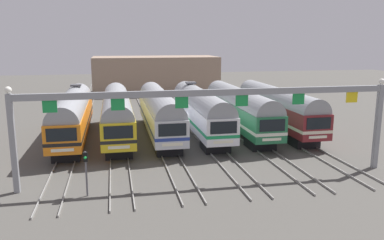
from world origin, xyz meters
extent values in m
plane|color=#4C4944|center=(0.00, 0.00, 0.00)|extent=(160.00, 160.00, 0.00)
cube|color=gray|center=(-11.43, 17.00, 0.07)|extent=(0.07, 70.00, 0.15)
cube|color=gray|center=(-10.00, 17.00, 0.07)|extent=(0.07, 70.00, 0.15)
cube|color=gray|center=(-7.15, 17.00, 0.07)|extent=(0.07, 70.00, 0.15)
cube|color=gray|center=(-5.71, 17.00, 0.07)|extent=(0.07, 70.00, 0.15)
cube|color=gray|center=(-2.86, 17.00, 0.07)|extent=(0.07, 70.00, 0.15)
cube|color=gray|center=(-1.43, 17.00, 0.07)|extent=(0.07, 70.00, 0.15)
cube|color=gray|center=(1.43, 17.00, 0.07)|extent=(0.07, 70.00, 0.15)
cube|color=gray|center=(2.86, 17.00, 0.07)|extent=(0.07, 70.00, 0.15)
cube|color=gray|center=(5.71, 17.00, 0.07)|extent=(0.07, 70.00, 0.15)
cube|color=gray|center=(7.15, 17.00, 0.07)|extent=(0.07, 70.00, 0.15)
cube|color=gray|center=(10.00, 17.00, 0.07)|extent=(0.07, 70.00, 0.15)
cube|color=gray|center=(11.43, 17.00, 0.07)|extent=(0.07, 70.00, 0.15)
cube|color=orange|center=(-10.71, 0.00, 2.23)|extent=(2.85, 18.00, 2.35)
cube|color=black|center=(-10.71, 0.00, 1.87)|extent=(2.88, 18.02, 0.28)
cylinder|color=gray|center=(-10.71, 0.00, 3.40)|extent=(2.74, 17.64, 2.74)
cube|color=black|center=(-10.71, -9.02, 2.70)|extent=(2.28, 0.06, 1.03)
cube|color=silver|center=(-10.71, -9.02, 1.47)|extent=(1.71, 0.05, 0.24)
cube|color=black|center=(-10.71, -6.30, 0.53)|extent=(2.28, 2.60, 1.05)
cube|color=black|center=(-10.71, 6.30, 0.53)|extent=(2.28, 2.60, 1.05)
cube|color=#4C4C51|center=(-10.71, 5.04, 4.95)|extent=(1.10, 1.10, 0.20)
cube|color=gold|center=(-6.43, 0.00, 2.23)|extent=(2.85, 18.00, 2.35)
cube|color=black|center=(-6.43, 0.00, 1.87)|extent=(2.88, 18.02, 0.28)
cylinder|color=gray|center=(-6.43, 0.00, 3.40)|extent=(2.74, 17.64, 2.74)
cube|color=black|center=(-6.43, -9.02, 2.70)|extent=(2.28, 0.06, 1.03)
cube|color=silver|center=(-6.43, -9.02, 1.47)|extent=(1.71, 0.05, 0.24)
cube|color=black|center=(-6.43, -6.30, 0.53)|extent=(2.28, 2.60, 1.05)
cube|color=black|center=(-6.43, 6.30, 0.53)|extent=(2.28, 2.60, 1.05)
cube|color=silver|center=(-2.14, 0.00, 2.23)|extent=(2.85, 18.00, 2.35)
cube|color=navy|center=(-2.14, 0.00, 1.87)|extent=(2.88, 18.02, 0.28)
cylinder|color=gray|center=(-2.14, 0.00, 3.40)|extent=(2.74, 17.64, 2.74)
cube|color=black|center=(-2.14, -9.02, 2.70)|extent=(2.28, 0.06, 1.03)
cube|color=silver|center=(-2.14, -9.02, 1.47)|extent=(1.71, 0.05, 0.24)
cube|color=black|center=(-2.14, -6.30, 0.53)|extent=(2.28, 2.60, 1.05)
cube|color=black|center=(-2.14, 6.30, 0.53)|extent=(2.28, 2.60, 1.05)
cube|color=white|center=(2.14, 0.00, 2.23)|extent=(2.85, 18.00, 2.35)
cube|color=#198C4C|center=(2.14, 0.00, 1.87)|extent=(2.88, 18.02, 0.28)
cylinder|color=gray|center=(2.14, 0.00, 3.40)|extent=(2.74, 17.64, 2.74)
cube|color=black|center=(2.14, -9.02, 2.70)|extent=(2.28, 0.06, 1.03)
cube|color=silver|center=(2.14, -9.02, 1.47)|extent=(1.71, 0.05, 0.24)
cube|color=black|center=(2.14, -6.30, 0.53)|extent=(2.28, 2.60, 1.05)
cube|color=black|center=(2.14, 6.30, 0.53)|extent=(2.28, 2.60, 1.05)
cube|color=#4C4C51|center=(2.14, 5.04, 4.95)|extent=(1.10, 1.10, 0.20)
cube|color=#236B42|center=(6.43, 0.00, 2.23)|extent=(2.85, 18.00, 2.35)
cube|color=silver|center=(6.43, 0.00, 1.87)|extent=(2.88, 18.02, 0.28)
cylinder|color=gray|center=(6.43, 0.00, 3.40)|extent=(2.74, 17.64, 2.74)
cube|color=black|center=(6.43, -9.02, 2.70)|extent=(2.28, 0.06, 1.03)
cube|color=silver|center=(6.43, -9.02, 1.47)|extent=(1.71, 0.05, 0.24)
cube|color=black|center=(6.43, -6.30, 0.53)|extent=(2.28, 2.60, 1.05)
cube|color=black|center=(6.43, 6.30, 0.53)|extent=(2.28, 2.60, 1.05)
cube|color=maroon|center=(10.71, 0.00, 2.23)|extent=(2.85, 18.00, 2.35)
cube|color=beige|center=(10.71, 0.00, 1.87)|extent=(2.88, 18.02, 0.28)
cylinder|color=gray|center=(10.71, 0.00, 3.40)|extent=(2.74, 17.64, 2.74)
cube|color=black|center=(10.71, -9.02, 2.70)|extent=(2.28, 0.06, 1.03)
cube|color=silver|center=(10.71, -9.02, 1.47)|extent=(1.71, 0.05, 0.24)
cube|color=black|center=(10.71, -6.30, 0.53)|extent=(2.28, 2.60, 1.05)
cube|color=black|center=(10.71, 6.30, 0.53)|extent=(2.28, 2.60, 1.05)
cube|color=gray|center=(-13.11, -13.50, 3.25)|extent=(0.36, 0.36, 6.50)
cube|color=gray|center=(13.11, -13.50, 3.25)|extent=(0.36, 0.36, 6.50)
cube|color=gray|center=(0.00, -13.50, 6.25)|extent=(26.23, 0.32, 0.44)
cube|color=#198C3F|center=(-10.71, -13.50, 5.63)|extent=(0.90, 0.08, 0.80)
cube|color=#198C3F|center=(-6.43, -13.50, 5.63)|extent=(0.90, 0.08, 0.80)
cube|color=#198C3F|center=(-2.14, -13.50, 5.63)|extent=(0.90, 0.08, 0.80)
cube|color=#198C3F|center=(2.14, -13.50, 5.63)|extent=(0.90, 0.08, 0.80)
cube|color=#198C3F|center=(6.43, -13.50, 5.63)|extent=(0.90, 0.08, 0.80)
cube|color=yellow|center=(10.71, -13.50, 5.63)|extent=(0.90, 0.08, 0.80)
sphere|color=white|center=(-13.11, -13.50, 6.75)|extent=(0.44, 0.44, 0.44)
sphere|color=white|center=(13.11, -13.50, 6.75)|extent=(0.44, 0.44, 0.44)
cylinder|color=#59595E|center=(-8.57, -15.04, 1.47)|extent=(0.12, 0.12, 2.95)
cube|color=black|center=(-8.57, -15.04, 2.60)|extent=(0.28, 0.24, 0.60)
sphere|color=green|center=(-8.57, -15.18, 2.60)|extent=(0.18, 0.18, 0.18)
cube|color=gray|center=(1.15, 34.53, 3.40)|extent=(22.83, 10.00, 6.80)
camera|label=1|loc=(-6.65, -39.59, 9.78)|focal=36.79mm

